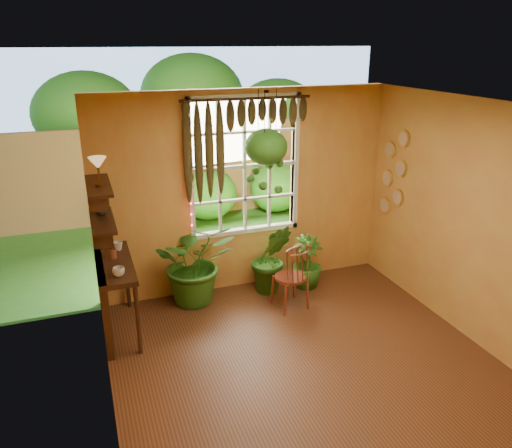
{
  "coord_description": "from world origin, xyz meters",
  "views": [
    {
      "loc": [
        -2.03,
        -3.8,
        3.26
      ],
      "look_at": [
        -0.25,
        1.15,
        1.32
      ],
      "focal_mm": 35.0,
      "sensor_mm": 36.0,
      "label": 1
    }
  ],
  "objects": [
    {
      "name": "floor",
      "position": [
        0.0,
        0.0,
        0.0
      ],
      "size": [
        4.5,
        4.5,
        0.0
      ],
      "primitive_type": "plane",
      "color": "brown",
      "rests_on": "ground"
    },
    {
      "name": "ceiling",
      "position": [
        0.0,
        0.0,
        2.7
      ],
      "size": [
        4.5,
        4.5,
        0.0
      ],
      "primitive_type": "plane",
      "rotation": [
        3.14,
        0.0,
        0.0
      ],
      "color": "silver",
      "rests_on": "wall_back"
    },
    {
      "name": "wall_back",
      "position": [
        0.0,
        2.25,
        1.35
      ],
      "size": [
        4.0,
        0.0,
        4.0
      ],
      "primitive_type": "plane",
      "rotation": [
        1.57,
        0.0,
        0.0
      ],
      "color": "gold",
      "rests_on": "floor"
    },
    {
      "name": "wall_left",
      "position": [
        -2.0,
        0.0,
        1.35
      ],
      "size": [
        0.0,
        4.5,
        4.5
      ],
      "primitive_type": "plane",
      "rotation": [
        1.57,
        0.0,
        1.57
      ],
      "color": "gold",
      "rests_on": "floor"
    },
    {
      "name": "wall_right",
      "position": [
        2.0,
        0.0,
        1.35
      ],
      "size": [
        0.0,
        4.5,
        4.5
      ],
      "primitive_type": "plane",
      "rotation": [
        1.57,
        0.0,
        -1.57
      ],
      "color": "gold",
      "rests_on": "floor"
    },
    {
      "name": "window",
      "position": [
        0.0,
        2.28,
        1.7
      ],
      "size": [
        1.52,
        0.1,
        1.86
      ],
      "color": "white",
      "rests_on": "wall_back"
    },
    {
      "name": "valance_vine",
      "position": [
        -0.08,
        2.16,
        2.28
      ],
      "size": [
        1.7,
        0.12,
        1.1
      ],
      "color": "#37220F",
      "rests_on": "window"
    },
    {
      "name": "string_lights",
      "position": [
        -0.76,
        2.19,
        1.75
      ],
      "size": [
        0.03,
        0.03,
        1.54
      ],
      "primitive_type": null,
      "color": "#FF2633",
      "rests_on": "window"
    },
    {
      "name": "wall_plates",
      "position": [
        1.98,
        1.79,
        1.55
      ],
      "size": [
        0.04,
        0.32,
        1.1
      ],
      "primitive_type": null,
      "color": "beige",
      "rests_on": "wall_right"
    },
    {
      "name": "counter_ledge",
      "position": [
        -1.91,
        1.6,
        0.55
      ],
      "size": [
        0.4,
        1.2,
        0.9
      ],
      "color": "#37220F",
      "rests_on": "floor"
    },
    {
      "name": "shelf_lower",
      "position": [
        -1.88,
        1.6,
        1.4
      ],
      "size": [
        0.25,
        0.9,
        0.04
      ],
      "primitive_type": "cube",
      "color": "#37220F",
      "rests_on": "wall_left"
    },
    {
      "name": "shelf_upper",
      "position": [
        -1.88,
        1.6,
        1.8
      ],
      "size": [
        0.25,
        0.9,
        0.04
      ],
      "primitive_type": "cube",
      "color": "#37220F",
      "rests_on": "wall_left"
    },
    {
      "name": "backyard",
      "position": [
        0.24,
        6.87,
        1.28
      ],
      "size": [
        14.0,
        10.0,
        12.0
      ],
      "color": "#29601B",
      "rests_on": "ground"
    },
    {
      "name": "windsor_chair",
      "position": [
        0.33,
        1.42,
        0.31
      ],
      "size": [
        0.45,
        0.47,
        1.06
      ],
      "rotation": [
        0.0,
        0.0,
        0.14
      ],
      "color": "maroon",
      "rests_on": "floor"
    },
    {
      "name": "potted_plant_left",
      "position": [
        -0.78,
        2.0,
        0.57
      ],
      "size": [
        1.08,
        0.95,
        1.14
      ],
      "primitive_type": "imported",
      "rotation": [
        0.0,
        0.0,
        -0.06
      ],
      "color": "#235416",
      "rests_on": "floor"
    },
    {
      "name": "potted_plant_mid",
      "position": [
        0.25,
        1.92,
        0.49
      ],
      "size": [
        0.62,
        0.54,
        0.99
      ],
      "primitive_type": "imported",
      "rotation": [
        0.0,
        0.0,
        -0.2
      ],
      "color": "#235416",
      "rests_on": "floor"
    },
    {
      "name": "potted_plant_right",
      "position": [
        0.77,
        1.88,
        0.37
      ],
      "size": [
        0.48,
        0.48,
        0.75
      ],
      "primitive_type": "imported",
      "rotation": [
        0.0,
        0.0,
        0.15
      ],
      "color": "#235416",
      "rests_on": "floor"
    },
    {
      "name": "hanging_basket",
      "position": [
        0.18,
        1.97,
        1.95
      ],
      "size": [
        0.54,
        0.54,
        1.29
      ],
      "color": "black",
      "rests_on": "ceiling"
    },
    {
      "name": "cup_a",
      "position": [
        -1.78,
        1.2,
        0.95
      ],
      "size": [
        0.16,
        0.16,
        0.1
      ],
      "primitive_type": "imported",
      "rotation": [
        0.0,
        0.0,
        -0.37
      ],
      "color": "silver",
      "rests_on": "counter_ledge"
    },
    {
      "name": "cup_b",
      "position": [
        -1.72,
        1.92,
        0.95
      ],
      "size": [
        0.12,
        0.12,
        0.1
      ],
      "primitive_type": "imported",
      "rotation": [
        0.0,
        0.0,
        -0.05
      ],
      "color": "beige",
      "rests_on": "counter_ledge"
    },
    {
      "name": "brush_jar",
      "position": [
        -1.8,
        1.7,
        1.03
      ],
      "size": [
        0.09,
        0.09,
        0.32
      ],
      "color": "brown",
      "rests_on": "counter_ledge"
    },
    {
      "name": "shelf_vase",
      "position": [
        -1.87,
        1.75,
        1.49
      ],
      "size": [
        0.18,
        0.18,
        0.14
      ],
      "primitive_type": "imported",
      "rotation": [
        0.0,
        0.0,
        0.39
      ],
      "color": "#B2AD99",
      "rests_on": "shelf_lower"
    },
    {
      "name": "tiffany_lamp",
      "position": [
        -1.86,
        1.51,
        2.05
      ],
      "size": [
        0.19,
        0.19,
        0.31
      ],
      "color": "#543618",
      "rests_on": "shelf_upper"
    }
  ]
}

